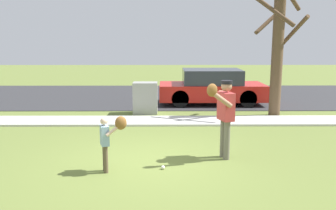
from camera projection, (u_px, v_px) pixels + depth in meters
name	position (u px, v px, depth m)	size (l,w,h in m)	color
ground_plane	(155.00, 122.00, 10.84)	(48.00, 48.00, 0.00)	olive
sidewalk_strip	(156.00, 121.00, 10.94)	(36.00, 1.20, 0.06)	beige
road_surface	(159.00, 96.00, 15.86)	(36.00, 6.80, 0.02)	#2D2D30
person_adult	(224.00, 110.00, 7.40)	(0.64, 0.76, 1.66)	#6B6656
person_child	(109.00, 136.00, 6.70)	(0.55, 0.36, 1.10)	brown
baseball	(163.00, 167.00, 6.96)	(0.07, 0.07, 0.07)	white
utility_cabinet	(145.00, 98.00, 12.08)	(0.81, 0.57, 1.06)	gray
street_tree_near	(278.00, 47.00, 11.40)	(1.84, 1.88, 4.18)	brown
parked_hatchback_red	(212.00, 87.00, 13.78)	(4.00, 1.75, 1.33)	red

